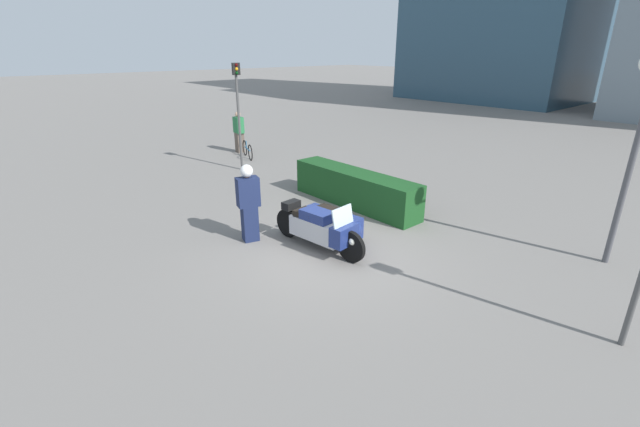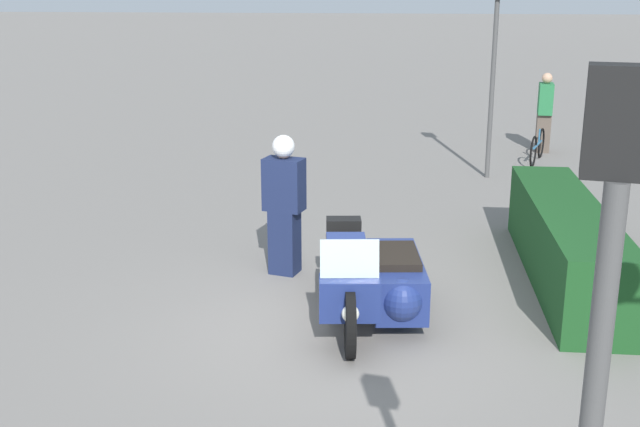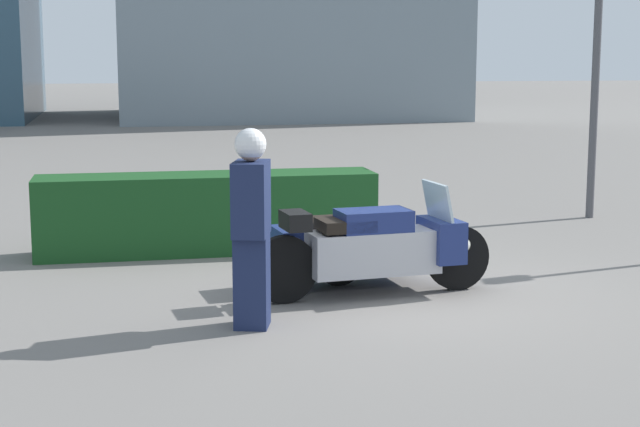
{
  "view_description": "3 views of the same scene",
  "coord_description": "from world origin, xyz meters",
  "views": [
    {
      "loc": [
        6.34,
        -5.86,
        4.27
      ],
      "look_at": [
        -0.16,
        -0.17,
        0.91
      ],
      "focal_mm": 24.0,
      "sensor_mm": 36.0,
      "label": 1
    },
    {
      "loc": [
        8.13,
        0.43,
        3.75
      ],
      "look_at": [
        -0.38,
        -0.4,
        1.22
      ],
      "focal_mm": 45.0,
      "sensor_mm": 36.0,
      "label": 2
    },
    {
      "loc": [
        -2.86,
        -9.74,
        2.49
      ],
      "look_at": [
        -0.87,
        0.02,
        0.87
      ],
      "focal_mm": 55.0,
      "sensor_mm": 36.0,
      "label": 3
    }
  ],
  "objects": [
    {
      "name": "police_motorcycle",
      "position": [
        -0.32,
        0.19,
        0.48
      ],
      "size": [
        2.62,
        1.24,
        1.17
      ],
      "rotation": [
        0.0,
        0.0,
        0.11
      ],
      "color": "black",
      "rests_on": "ground"
    },
    {
      "name": "officer_rider",
      "position": [
        -1.72,
        -0.99,
        0.97
      ],
      "size": [
        0.43,
        0.56,
        1.84
      ],
      "rotation": [
        0.0,
        0.0,
        -0.27
      ],
      "color": "#192347",
      "rests_on": "ground"
    },
    {
      "name": "ground_plane",
      "position": [
        0.0,
        0.0,
        0.0
      ],
      "size": [
        160.0,
        160.0,
        0.0
      ],
      "primitive_type": "plane",
      "color": "slate"
    },
    {
      "name": "hedge_bush_curbside",
      "position": [
        -1.81,
        2.6,
        0.5
      ],
      "size": [
        4.28,
        0.84,
        1.0
      ],
      "primitive_type": "cube",
      "color": "#19471E",
      "rests_on": "ground"
    }
  ]
}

